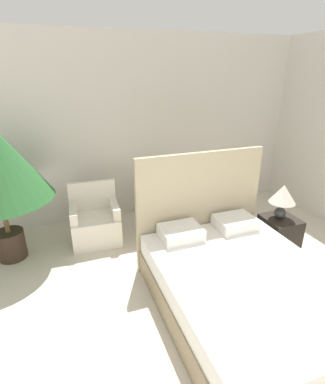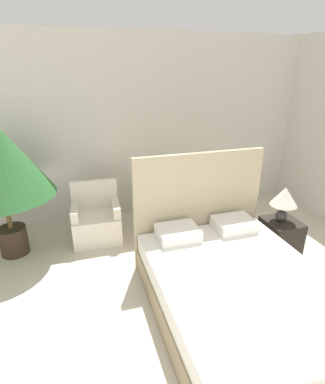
{
  "view_description": "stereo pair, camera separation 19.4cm",
  "coord_description": "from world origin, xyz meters",
  "px_view_note": "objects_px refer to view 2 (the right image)",
  "views": [
    {
      "loc": [
        -1.28,
        -0.68,
        2.36
      ],
      "look_at": [
        -0.02,
        2.83,
        0.83
      ],
      "focal_mm": 28.0,
      "sensor_mm": 36.0,
      "label": 1
    },
    {
      "loc": [
        -1.1,
        -0.74,
        2.36
      ],
      "look_at": [
        -0.02,
        2.83,
        0.83
      ],
      "focal_mm": 28.0,
      "sensor_mm": 36.0,
      "label": 2
    }
  ],
  "objects_px": {
    "nightstand": "(280,239)",
    "table_lamp": "(284,199)",
    "bed": "(235,288)",
    "armchair_near_window_left": "(97,222)",
    "armchair_near_window_right": "(167,213)"
  },
  "relations": [
    {
      "from": "bed",
      "to": "table_lamp",
      "type": "distance_m",
      "value": 1.4
    },
    {
      "from": "armchair_near_window_left",
      "to": "nightstand",
      "type": "distance_m",
      "value": 2.57
    },
    {
      "from": "nightstand",
      "to": "table_lamp",
      "type": "bearing_deg",
      "value": 148.18
    },
    {
      "from": "armchair_near_window_left",
      "to": "armchair_near_window_right",
      "type": "bearing_deg",
      "value": 3.34
    },
    {
      "from": "table_lamp",
      "to": "nightstand",
      "type": "bearing_deg",
      "value": -31.82
    },
    {
      "from": "bed",
      "to": "armchair_near_window_right",
      "type": "xyz_separation_m",
      "value": [
        -0.13,
        1.9,
        -0.03
      ]
    },
    {
      "from": "nightstand",
      "to": "table_lamp",
      "type": "height_order",
      "value": "table_lamp"
    },
    {
      "from": "armchair_near_window_right",
      "to": "table_lamp",
      "type": "height_order",
      "value": "table_lamp"
    },
    {
      "from": "bed",
      "to": "nightstand",
      "type": "height_order",
      "value": "bed"
    },
    {
      "from": "armchair_near_window_left",
      "to": "table_lamp",
      "type": "relative_size",
      "value": 1.82
    },
    {
      "from": "nightstand",
      "to": "table_lamp",
      "type": "relative_size",
      "value": 1.15
    },
    {
      "from": "nightstand",
      "to": "armchair_near_window_left",
      "type": "bearing_deg",
      "value": 152.96
    },
    {
      "from": "bed",
      "to": "armchair_near_window_right",
      "type": "relative_size",
      "value": 2.59
    },
    {
      "from": "bed",
      "to": "armchair_near_window_left",
      "type": "bearing_deg",
      "value": 122.55
    },
    {
      "from": "armchair_near_window_right",
      "to": "table_lamp",
      "type": "distance_m",
      "value": 1.75
    }
  ]
}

